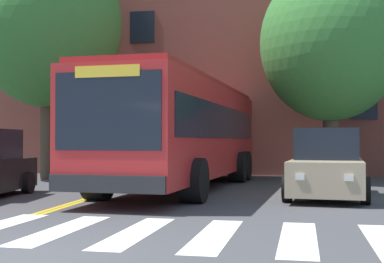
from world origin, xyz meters
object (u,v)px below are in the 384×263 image
at_px(street_tree_curbside_large, 330,44).
at_px(city_bus, 184,131).
at_px(car_tan_far_lane, 327,166).
at_px(street_tree_curbside_small, 48,23).
at_px(car_white_behind_bus, 196,154).

bearing_deg(street_tree_curbside_large, city_bus, -143.34).
bearing_deg(car_tan_far_lane, street_tree_curbside_small, 153.61).
relative_size(car_tan_far_lane, street_tree_curbside_small, 0.50).
xyz_separation_m(city_bus, car_white_behind_bus, (-0.93, 8.31, -0.97)).
relative_size(city_bus, street_tree_curbside_small, 1.31).
relative_size(car_white_behind_bus, street_tree_curbside_large, 0.53).
distance_m(car_tan_far_lane, street_tree_curbside_small, 12.50).
bearing_deg(city_bus, street_tree_curbside_large, 36.66).
height_order(car_tan_far_lane, street_tree_curbside_small, street_tree_curbside_small).
xyz_separation_m(car_white_behind_bus, street_tree_curbside_large, (5.74, -4.73, 4.22)).
xyz_separation_m(city_bus, car_tan_far_lane, (4.19, -1.97, -0.98)).
height_order(car_white_behind_bus, street_tree_curbside_small, street_tree_curbside_small).
relative_size(car_tan_far_lane, car_white_behind_bus, 1.13).
distance_m(city_bus, car_tan_far_lane, 4.73).
height_order(city_bus, street_tree_curbside_small, street_tree_curbside_small).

